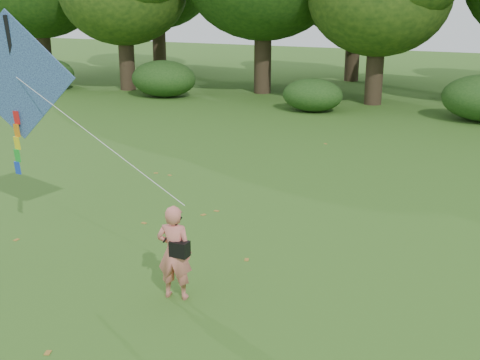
% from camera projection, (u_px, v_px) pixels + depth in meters
% --- Properties ---
extents(ground, '(100.00, 100.00, 0.00)m').
position_uv_depth(ground, '(217.00, 303.00, 9.92)').
color(ground, '#265114').
rests_on(ground, ground).
extents(man_kite_flyer, '(0.66, 0.49, 1.63)m').
position_uv_depth(man_kite_flyer, '(174.00, 252.00, 9.87)').
color(man_kite_flyer, '#DE7568').
rests_on(man_kite_flyer, ground).
extents(crossbody_bag, '(0.43, 0.20, 0.68)m').
position_uv_depth(crossbody_bag, '(179.00, 248.00, 9.77)').
color(crossbody_bag, black).
rests_on(crossbody_bag, ground).
extents(flying_kite, '(5.42, 1.20, 3.23)m').
position_uv_depth(flying_kite, '(15.00, 79.00, 11.46)').
color(flying_kite, '#2739A9').
rests_on(flying_kite, ground).
extents(shrub_band, '(39.15, 3.22, 1.88)m').
position_uv_depth(shrub_band, '(391.00, 95.00, 25.23)').
color(shrub_band, '#264919').
rests_on(shrub_band, ground).
extents(fallen_leaves, '(9.65, 13.93, 0.01)m').
position_uv_depth(fallen_leaves, '(224.00, 204.00, 14.61)').
color(fallen_leaves, olive).
rests_on(fallen_leaves, ground).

